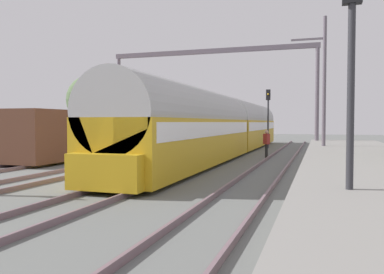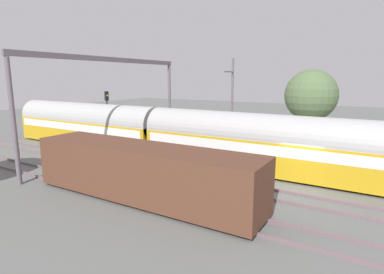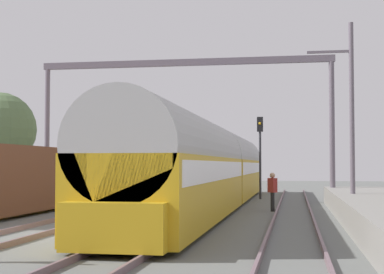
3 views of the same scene
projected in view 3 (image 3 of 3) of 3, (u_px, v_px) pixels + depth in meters
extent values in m
plane|color=slate|center=(97.00, 234.00, 18.21)|extent=(120.00, 120.00, 0.00)
cube|color=#6E575F|center=(15.00, 229.00, 18.67)|extent=(0.08, 60.00, 0.16)
cube|color=#6E575F|center=(58.00, 230.00, 18.43)|extent=(0.08, 60.00, 0.16)
cube|color=#6E575F|center=(137.00, 232.00, 18.01)|extent=(0.08, 60.00, 0.16)
cube|color=#6E575F|center=(184.00, 233.00, 17.76)|extent=(0.08, 60.00, 0.16)
cube|color=#6E575F|center=(268.00, 234.00, 17.34)|extent=(0.08, 60.00, 0.16)
cube|color=#6E575F|center=(319.00, 235.00, 17.10)|extent=(0.08, 60.00, 0.16)
cube|color=gold|center=(182.00, 188.00, 21.37)|extent=(2.90, 16.00, 2.20)
cube|color=white|center=(182.00, 170.00, 21.40)|extent=(2.93, 15.36, 0.64)
cylinder|color=#AAAAAA|center=(182.00, 152.00, 21.43)|extent=(2.84, 16.00, 2.84)
cube|color=gold|center=(230.00, 178.00, 37.47)|extent=(2.90, 16.00, 2.20)
cube|color=white|center=(230.00, 168.00, 37.50)|extent=(2.93, 15.36, 0.64)
cylinder|color=#AAAAAA|center=(230.00, 157.00, 37.53)|extent=(2.84, 16.00, 2.84)
cube|color=gold|center=(113.00, 227.00, 13.22)|extent=(2.40, 0.50, 1.10)
cube|color=#563323|center=(16.00, 178.00, 25.74)|extent=(2.80, 13.00, 2.70)
cube|color=black|center=(15.00, 209.00, 25.68)|extent=(2.52, 11.96, 0.10)
cylinder|color=black|center=(273.00, 202.00, 26.78)|extent=(0.25, 0.25, 0.85)
cube|color=maroon|center=(272.00, 185.00, 26.81)|extent=(0.45, 0.46, 0.64)
sphere|color=tan|center=(272.00, 175.00, 26.83)|extent=(0.24, 0.24, 0.24)
cylinder|color=#2D2D33|center=(260.00, 165.00, 36.43)|extent=(0.14, 0.14, 4.10)
cube|color=black|center=(260.00, 124.00, 36.55)|extent=(0.36, 0.20, 0.90)
sphere|color=yellow|center=(260.00, 123.00, 36.43)|extent=(0.16, 0.16, 0.16)
cylinder|color=#635965|center=(47.00, 135.00, 33.95)|extent=(0.28, 0.28, 7.50)
cylinder|color=#635965|center=(332.00, 133.00, 31.30)|extent=(0.28, 0.28, 7.50)
cube|color=#635965|center=(184.00, 63.00, 32.81)|extent=(16.19, 0.24, 0.36)
cylinder|color=#635965|center=(352.00, 118.00, 24.71)|extent=(0.20, 0.20, 8.00)
cube|color=#635965|center=(329.00, 52.00, 24.98)|extent=(1.80, 0.10, 0.10)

